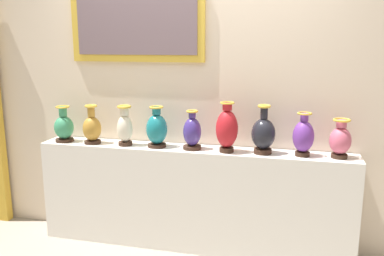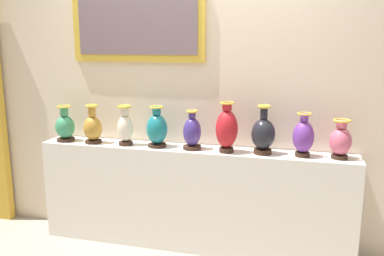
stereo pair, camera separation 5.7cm
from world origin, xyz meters
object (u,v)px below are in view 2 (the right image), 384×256
Objects in this scene: vase_violet at (303,137)px; vase_teal at (157,129)px; vase_crimson at (227,129)px; vase_rose at (341,141)px; vase_jade at (65,127)px; vase_onyx at (263,134)px; vase_ivory at (125,127)px; vase_indigo at (192,132)px; vase_ochre at (93,128)px.

vase_teal is at bearing -179.89° from vase_violet.
vase_crimson reaches higher than vase_rose.
vase_crimson is (1.45, -0.01, 0.06)m from vase_jade.
vase_rose is (0.57, 0.01, -0.02)m from vase_onyx.
vase_ivory is at bearing -179.18° from vase_rose.
vase_crimson is at bearing -4.74° from vase_indigo.
vase_teal is (0.86, 0.01, 0.02)m from vase_jade.
vase_teal reaches higher than vase_rose.
vase_jade is 0.98× the size of vase_indigo.
vase_indigo is 0.80× the size of vase_crimson.
vase_onyx reaches higher than vase_violet.
vase_ivory is at bearing 179.28° from vase_crimson.
vase_jade is at bearing -179.24° from vase_teal.
vase_teal is at bearing 179.85° from vase_indigo.
vase_ochre is 0.30m from vase_ivory.
vase_onyx is at bearing 0.30° from vase_indigo.
vase_ochre is 0.87× the size of vase_onyx.
vase_onyx is 0.30m from vase_violet.
vase_rose is (0.27, 0.01, -0.02)m from vase_violet.
vase_ivory is 1.06× the size of vase_indigo.
vase_indigo is at bearing 1.27° from vase_ivory.
vase_onyx is 1.29× the size of vase_rose.
vase_jade is at bearing -179.48° from vase_indigo.
vase_violet is at bearing 0.38° from vase_jade.
vase_teal is at bearing -179.85° from vase_onyx.
vase_teal is (0.58, 0.02, 0.02)m from vase_ochre.
vase_jade is 1.16m from vase_indigo.
vase_rose is at bearing 0.82° from vase_ivory.
vase_ochre reaches higher than vase_jade.
vase_jade is 0.94× the size of vase_ochre.
vase_teal is 0.30m from vase_indigo.
vase_teal is at bearing 0.76° from vase_jade.
vase_teal is at bearing 177.61° from vase_crimson.
vase_ochre is 1.12× the size of vase_rose.
vase_violet is (1.46, 0.02, -0.00)m from vase_ivory.
vase_crimson is (1.17, -0.01, 0.05)m from vase_ochre.
vase_rose is at bearing 0.43° from vase_teal.
vase_ivory is at bearing 0.72° from vase_ochre.
vase_ochre is 1.00× the size of vase_violet.
vase_onyx reaches higher than vase_teal.
vase_jade is at bearing -179.62° from vase_violet.
vase_rose is (1.73, 0.02, -0.02)m from vase_ivory.
vase_onyx is at bearing 0.45° from vase_jade.
vase_ochre is at bearing -178.92° from vase_indigo.
vase_jade is 0.79× the size of vase_crimson.
vase_ochre reaches higher than vase_rose.
vase_violet reaches higher than vase_indigo.
vase_ivory is at bearing -177.19° from vase_teal.
vase_ochre is 1.76m from vase_violet.
vase_jade is 0.86m from vase_teal.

